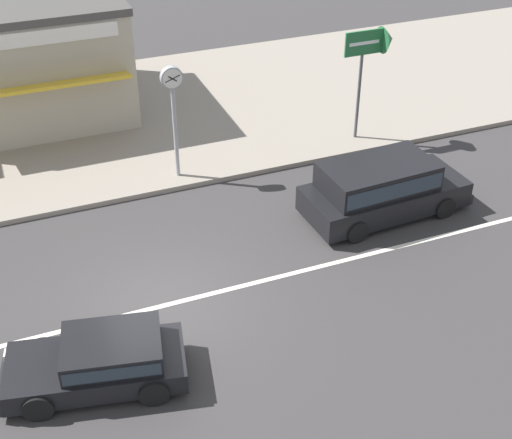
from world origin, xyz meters
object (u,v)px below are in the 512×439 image
Objects in this scene: hatchback_black_1 at (102,360)px; street_clock at (173,97)px; arrow_signboard at (381,45)px; shopfront_far_kios at (29,53)px; minivan_black_0 at (381,187)px.

street_clock is at bearing 62.91° from hatchback_black_1.
shopfront_far_kios reaches higher than arrow_signboard.
hatchback_black_1 is 13.43m from shopfront_far_kios.
arrow_signboard is (6.59, 0.20, 0.51)m from street_clock.
shopfront_far_kios is at bearing 88.04° from hatchback_black_1.
street_clock is (-4.60, 3.76, 1.80)m from minivan_black_0.
minivan_black_0 is 12.71m from shopfront_far_kios.
minivan_black_0 is at bearing -39.29° from street_clock.
arrow_signboard is at bearing 35.64° from hatchback_black_1.
shopfront_far_kios reaches higher than street_clock.
hatchback_black_1 is 12.87m from arrow_signboard.
shopfront_far_kios is (-9.79, 5.98, -1.01)m from arrow_signboard.
minivan_black_0 is 8.93m from hatchback_black_1.
street_clock is 0.53× the size of shopfront_far_kios.
minivan_black_0 is 1.30× the size of arrow_signboard.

